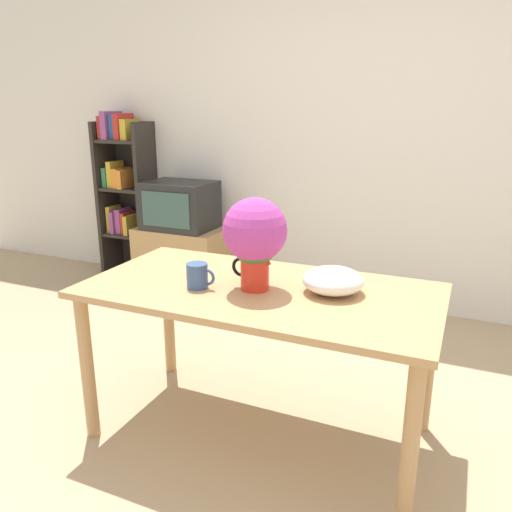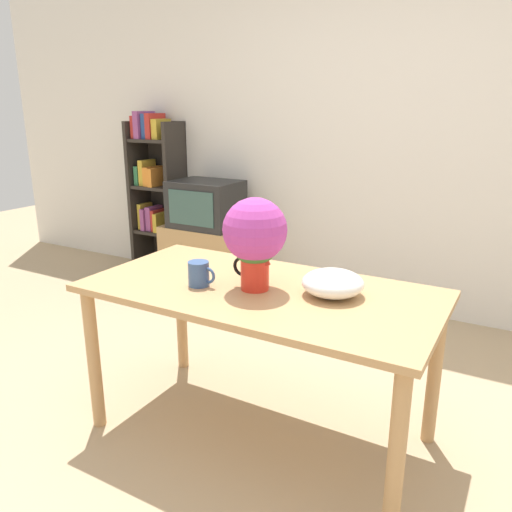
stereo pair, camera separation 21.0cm
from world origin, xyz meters
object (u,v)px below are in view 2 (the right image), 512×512
Objects in this scene: coffee_mug at (199,274)px; white_bowl at (333,283)px; flower_vase at (255,237)px; tv_set at (206,204)px.

coffee_mug and white_bowl have the same top height.
flower_vase is 2.05m from tv_set.
flower_vase is 3.01× the size of coffee_mug.
flower_vase is at bearing -48.99° from tv_set.
flower_vase is 0.73× the size of tv_set.
tv_set is at bearing 138.86° from white_bowl.
tv_set is at bearing 124.28° from coffee_mug.
flower_vase is at bearing 19.56° from coffee_mug.
flower_vase reaches higher than tv_set.
white_bowl is (0.32, 0.09, -0.18)m from flower_vase.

